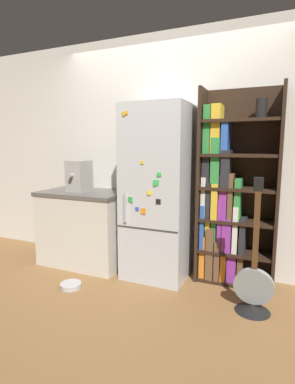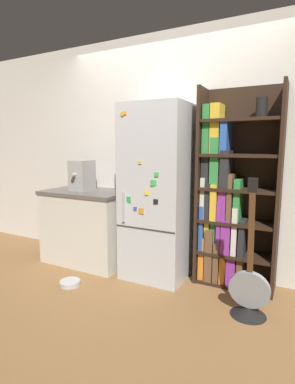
# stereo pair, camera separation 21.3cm
# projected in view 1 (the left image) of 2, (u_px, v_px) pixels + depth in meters

# --- Properties ---
(ground_plane) EXTENTS (16.00, 16.00, 0.00)m
(ground_plane) POSITION_uv_depth(u_px,v_px,m) (152.00, 280.00, 3.13)
(ground_plane) COLOR olive
(wall_back) EXTENTS (8.00, 0.05, 2.60)m
(wall_back) POSITION_uv_depth(u_px,v_px,m) (168.00, 154.00, 3.37)
(wall_back) COLOR silver
(wall_back) RESTS_ON ground_plane
(refrigerator) EXTENTS (0.65, 0.62, 1.80)m
(refrigerator) POSITION_uv_depth(u_px,v_px,m) (158.00, 193.00, 3.14)
(refrigerator) COLOR silver
(refrigerator) RESTS_ON ground_plane
(bookshelf) EXTENTS (0.76, 0.33, 1.95)m
(bookshelf) POSITION_uv_depth(u_px,v_px,m) (228.00, 200.00, 3.01)
(bookshelf) COLOR black
(bookshelf) RESTS_ON ground_plane
(kitchen_counter) EXTENTS (1.00, 0.64, 0.87)m
(kitchen_counter) POSITION_uv_depth(u_px,v_px,m) (86.00, 227.00, 3.55)
(kitchen_counter) COLOR beige
(kitchen_counter) RESTS_ON ground_plane
(espresso_machine) EXTENTS (0.22, 0.31, 0.36)m
(espresso_machine) POSITION_uv_depth(u_px,v_px,m) (79.00, 176.00, 3.46)
(espresso_machine) COLOR #A5A39E
(espresso_machine) RESTS_ON kitchen_counter
(guitar) EXTENTS (0.33, 0.30, 1.15)m
(guitar) POSITION_uv_depth(u_px,v_px,m) (253.00, 293.00, 2.51)
(guitar) COLOR black
(guitar) RESTS_ON ground_plane
(pet_bowl) EXTENTS (0.21, 0.21, 0.05)m
(pet_bowl) POSITION_uv_depth(u_px,v_px,m) (71.00, 285.00, 2.96)
(pet_bowl) COLOR #B7B7BC
(pet_bowl) RESTS_ON ground_plane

